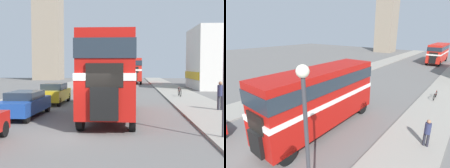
# 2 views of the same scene
# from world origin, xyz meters

# --- Properties ---
(ground_plane) EXTENTS (120.00, 120.00, 0.00)m
(ground_plane) POSITION_xyz_m (0.00, 0.00, 0.00)
(ground_plane) COLOR slate
(double_decker_bus) EXTENTS (2.55, 9.66, 4.34)m
(double_decker_bus) POSITION_xyz_m (1.00, 4.50, 2.58)
(double_decker_bus) COLOR #B2140F
(double_decker_bus) RESTS_ON ground_plane
(bus_distant) EXTENTS (2.55, 9.85, 4.01)m
(bus_distant) POSITION_xyz_m (2.31, 38.61, 2.40)
(bus_distant) COLOR red
(bus_distant) RESTS_ON ground_plane
(car_parked_mid) EXTENTS (1.75, 4.66, 1.40)m
(car_parked_mid) POSITION_xyz_m (-3.79, 4.08, 0.74)
(car_parked_mid) COLOR #1E479E
(car_parked_mid) RESTS_ON ground_plane
(car_parked_far) EXTENTS (1.73, 4.12, 1.51)m
(car_parked_far) POSITION_xyz_m (-3.69, 10.17, 0.78)
(car_parked_far) COLOR gold
(car_parked_far) RESTS_ON ground_plane
(pedestrian_walking) EXTENTS (0.35, 0.35, 1.74)m
(pedestrian_walking) POSITION_xyz_m (7.47, 6.71, 1.10)
(pedestrian_walking) COLOR #282833
(pedestrian_walking) RESTS_ON sidewalk_right
(bicycle_on_pavement) EXTENTS (0.05, 1.76, 0.78)m
(bicycle_on_pavement) POSITION_xyz_m (6.34, 15.41, 0.48)
(bicycle_on_pavement) COLOR black
(bicycle_on_pavement) RESTS_ON sidewalk_right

